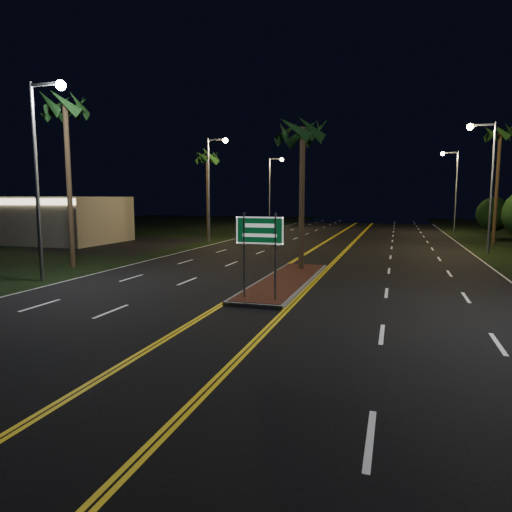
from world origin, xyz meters
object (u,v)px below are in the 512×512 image
at_px(palm_left_near, 65,108).
at_px(shrub_far, 494,214).
at_px(car_far, 266,227).
at_px(commercial_building, 36,219).
at_px(palm_left_far, 207,158).
at_px(palm_median, 303,132).
at_px(streetlight_left_near, 42,158).
at_px(streetlight_left_mid, 213,177).
at_px(streetlight_left_far, 272,184).
at_px(streetlight_right_far, 453,182).
at_px(streetlight_right_mid, 487,172).
at_px(highway_sign, 260,238).
at_px(median_island, 286,281).
at_px(car_near, 264,232).
at_px(palm_right_far, 500,134).

bearing_deg(palm_left_near, shrub_far, 46.79).
bearing_deg(shrub_far, car_far, -173.94).
relative_size(commercial_building, palm_left_far, 1.70).
bearing_deg(shrub_far, palm_median, -118.42).
distance_m(streetlight_left_near, palm_left_far, 24.19).
height_order(streetlight_left_near, palm_left_far, streetlight_left_near).
relative_size(streetlight_left_near, palm_left_far, 1.02).
height_order(streetlight_left_mid, palm_left_near, palm_left_near).
bearing_deg(palm_left_near, commercial_building, 138.39).
bearing_deg(streetlight_left_far, palm_median, -72.42).
bearing_deg(palm_median, streetlight_right_far, 71.38).
relative_size(streetlight_right_far, palm_left_near, 0.92).
relative_size(streetlight_right_mid, palm_left_far, 1.02).
relative_size(highway_sign, commercial_building, 0.21).
height_order(streetlight_left_mid, streetlight_right_far, same).
distance_m(streetlight_left_near, car_far, 30.08).
distance_m(streetlight_left_mid, palm_left_near, 16.39).
relative_size(median_island, streetlight_right_far, 1.14).
relative_size(streetlight_left_mid, car_near, 1.77).
bearing_deg(shrub_far, commercial_building, -158.09).
bearing_deg(car_near, palm_left_near, -99.13).
relative_size(streetlight_right_far, car_far, 1.72).
bearing_deg(palm_left_near, streetlight_right_mid, 31.20).
height_order(median_island, streetlight_left_near, streetlight_left_near).
xyz_separation_m(streetlight_left_mid, streetlight_left_far, (0.00, 20.00, 0.00)).
height_order(highway_sign, streetlight_right_far, streetlight_right_far).
bearing_deg(palm_left_near, streetlight_left_near, -64.74).
distance_m(streetlight_left_far, streetlight_right_far, 21.32).
distance_m(commercial_building, streetlight_left_mid, 16.31).
distance_m(streetlight_left_mid, streetlight_right_far, 27.83).
xyz_separation_m(streetlight_left_far, shrub_far, (24.41, -8.00, -3.32)).
relative_size(streetlight_left_near, palm_left_near, 0.92).
height_order(palm_median, palm_right_far, palm_right_far).
relative_size(palm_left_far, shrub_far, 2.22).
xyz_separation_m(streetlight_left_near, streetlight_left_far, (0.00, 40.00, 0.00)).
bearing_deg(palm_left_near, car_far, 81.23).
relative_size(streetlight_left_mid, car_far, 1.72).
relative_size(streetlight_left_near, streetlight_right_far, 1.00).
relative_size(highway_sign, streetlight_right_far, 0.36).
bearing_deg(streetlight_right_mid, palm_left_far, 165.63).
relative_size(commercial_building, streetlight_left_mid, 1.67).
height_order(palm_left_near, palm_left_far, palm_left_near).
height_order(streetlight_left_far, shrub_far, streetlight_left_far).
relative_size(highway_sign, palm_right_far, 0.31).
bearing_deg(palm_left_near, highway_sign, -22.60).
xyz_separation_m(median_island, palm_median, (0.00, 3.50, 7.19)).
height_order(highway_sign, streetlight_left_near, streetlight_left_near).
bearing_deg(shrub_far, car_near, -154.44).
relative_size(streetlight_right_far, shrub_far, 2.27).
bearing_deg(streetlight_right_mid, palm_right_far, 74.71).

